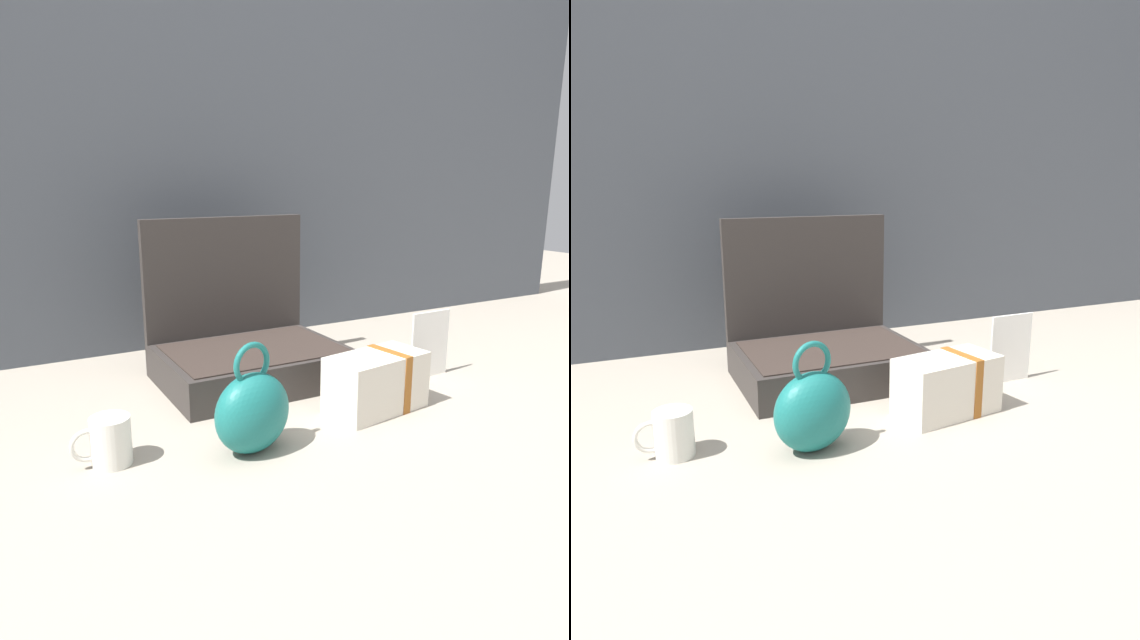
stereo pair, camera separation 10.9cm
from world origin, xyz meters
The scene contains 7 objects.
ground_plane centered at (0.00, 0.00, 0.00)m, with size 6.00×6.00×0.00m, color #9E9384.
back_wall centered at (0.00, 0.58, 0.70)m, with size 3.20×0.06×1.40m, color #474C54.
open_suitcase centered at (0.00, 0.19, 0.08)m, with size 0.44×0.34×0.40m.
teal_pouch_handbag centered at (-0.16, -0.19, 0.08)m, with size 0.18×0.13×0.21m.
cream_toiletry_bag centered at (0.16, -0.14, 0.06)m, with size 0.24×0.14×0.13m.
coffee_mug centered at (-0.40, -0.11, 0.04)m, with size 0.11×0.07×0.09m.
info_card_left centered at (0.42, -0.03, 0.09)m, with size 0.12×0.01×0.17m, color white.
Camera 2 is at (-0.47, -1.11, 0.50)m, focal length 31.64 mm.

